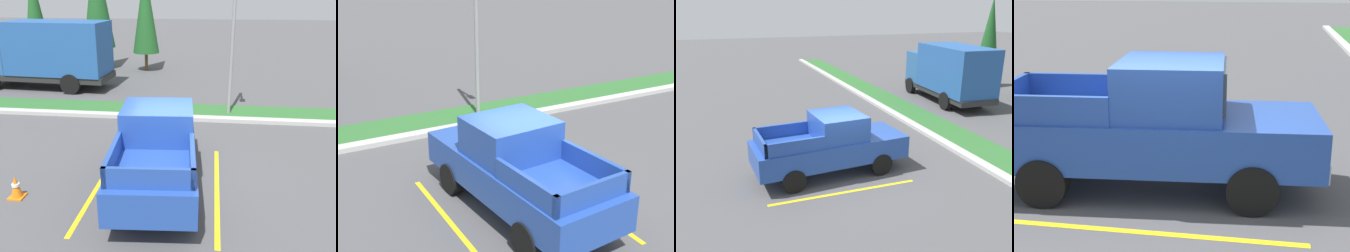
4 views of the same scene
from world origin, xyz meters
TOP-DOWN VIEW (x-y plane):
  - ground_plane at (0.00, 0.00)m, footprint 120.00×120.00m
  - parking_line_near at (-2.06, -0.36)m, footprint 0.12×4.80m
  - parking_line_far at (1.04, -0.36)m, footprint 0.12×4.80m
  - pickup_truck_main at (-0.51, -0.31)m, footprint 2.30×5.36m
  - traffic_cone at (-3.87, -1.33)m, footprint 0.36×0.36m

SIDE VIEW (x-z plane):
  - ground_plane at x=0.00m, z-range 0.00..0.00m
  - parking_line_near at x=-2.06m, z-range 0.00..0.01m
  - parking_line_far at x=1.04m, z-range 0.00..0.01m
  - traffic_cone at x=-3.87m, z-range -0.01..0.59m
  - pickup_truck_main at x=-0.51m, z-range -0.01..2.09m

